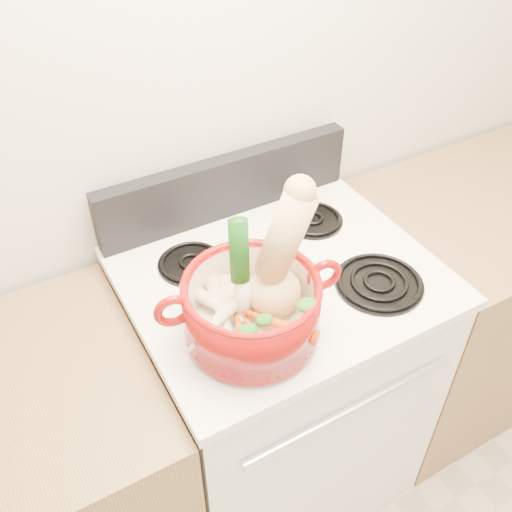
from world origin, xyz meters
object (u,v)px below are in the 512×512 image
stove_body (277,387)px  dutch_oven (252,309)px  squash (275,258)px  leek (242,272)px

stove_body → dutch_oven: (-0.17, -0.15, 0.58)m
stove_body → squash: size_ratio=2.95×
stove_body → leek: (-0.18, -0.13, 0.67)m
dutch_oven → squash: 0.13m
squash → leek: squash is taller
dutch_oven → leek: 0.10m
leek → squash: bearing=7.6°
stove_body → leek: bearing=-144.7°
dutch_oven → squash: squash is taller
squash → leek: size_ratio=1.14×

